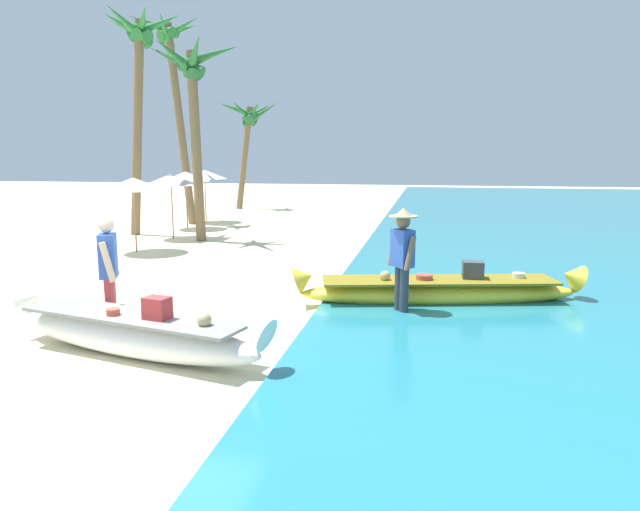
% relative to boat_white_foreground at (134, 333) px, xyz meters
% --- Properties ---
extents(ground_plane, '(80.00, 80.00, 0.00)m').
position_rel_boat_white_foreground_xyz_m(ground_plane, '(-0.04, 0.51, -0.30)').
color(ground_plane, beige).
extents(boat_white_foreground, '(4.00, 1.59, 0.81)m').
position_rel_boat_white_foreground_xyz_m(boat_white_foreground, '(0.00, 0.00, 0.00)').
color(boat_white_foreground, white).
rests_on(boat_white_foreground, ground).
extents(boat_yellow_midground, '(4.91, 1.75, 0.76)m').
position_rel_boat_white_foreground_xyz_m(boat_yellow_midground, '(3.80, 3.24, -0.04)').
color(boat_yellow_midground, yellow).
rests_on(boat_yellow_midground, ground).
extents(person_vendor_hatted, '(0.49, 0.56, 1.71)m').
position_rel_boat_white_foreground_xyz_m(person_vendor_hatted, '(3.22, 2.44, 0.69)').
color(person_vendor_hatted, '#333842').
rests_on(person_vendor_hatted, ground).
extents(person_tourist_customer, '(0.40, 0.59, 1.67)m').
position_rel_boat_white_foreground_xyz_m(person_tourist_customer, '(-0.73, 0.74, 0.65)').
color(person_tourist_customer, '#B2383D').
rests_on(person_tourist_customer, ground).
extents(parasol_row_0, '(1.60, 1.60, 1.91)m').
position_rel_boat_white_foreground_xyz_m(parasol_row_0, '(-3.81, 7.34, 1.45)').
color(parasol_row_0, '#8E6B47').
rests_on(parasol_row_0, ground).
extents(parasol_row_1, '(1.60, 1.60, 1.91)m').
position_rel_boat_white_foreground_xyz_m(parasol_row_1, '(-3.91, 9.81, 1.45)').
color(parasol_row_1, '#8E6B47').
rests_on(parasol_row_1, ground).
extents(parasol_row_2, '(1.60, 1.60, 1.91)m').
position_rel_boat_white_foreground_xyz_m(parasol_row_2, '(-4.42, 12.06, 1.45)').
color(parasol_row_2, '#8E6B47').
rests_on(parasol_row_2, ground).
extents(parasol_row_3, '(1.60, 1.60, 1.91)m').
position_rel_boat_white_foreground_xyz_m(parasol_row_3, '(-4.50, 13.98, 1.45)').
color(parasol_row_3, '#8E6B47').
rests_on(parasol_row_3, ground).
extents(palm_tree_tall_inland, '(2.74, 2.81, 6.70)m').
position_rel_boat_white_foreground_xyz_m(palm_tree_tall_inland, '(-5.03, 10.40, 5.15)').
color(palm_tree_tall_inland, brown).
rests_on(palm_tree_tall_inland, ground).
extents(palm_tree_leaning_seaward, '(2.79, 2.47, 5.64)m').
position_rel_boat_white_foreground_xyz_m(palm_tree_leaning_seaward, '(-3.00, 9.51, 4.22)').
color(palm_tree_leaning_seaward, brown).
rests_on(palm_tree_leaning_seaward, ground).
extents(palm_tree_mid_cluster, '(2.71, 2.68, 4.87)m').
position_rel_boat_white_foreground_xyz_m(palm_tree_mid_cluster, '(-4.46, 19.33, 3.62)').
color(palm_tree_mid_cluster, brown).
rests_on(palm_tree_mid_cluster, ground).
extents(palm_tree_far_behind, '(2.43, 2.42, 7.20)m').
position_rel_boat_white_foreground_xyz_m(palm_tree_far_behind, '(-5.32, 13.34, 5.32)').
color(palm_tree_far_behind, brown).
rests_on(palm_tree_far_behind, ground).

